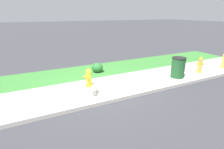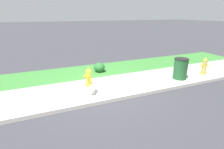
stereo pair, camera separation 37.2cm
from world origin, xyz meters
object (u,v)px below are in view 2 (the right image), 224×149
Objects in this scene: trash_bin at (180,69)px; shrub_bush_near_lamp at (99,67)px; fire_hydrant_at_driveway at (89,77)px; fire_hydrant_mid_block at (204,66)px; small_white_dog at (93,87)px.

trash_bin is 3.61m from shrub_bush_near_lamp.
fire_hydrant_at_driveway is 1.38× the size of shrub_bush_near_lamp.
trash_bin reaches higher than shrub_bush_near_lamp.
fire_hydrant_mid_block is at bearing -27.05° from shrub_bush_near_lamp.
small_white_dog is at bearing -152.97° from fire_hydrant_mid_block.
small_white_dog is 0.90× the size of shrub_bush_near_lamp.
fire_hydrant_mid_block reaches higher than fire_hydrant_at_driveway.
fire_hydrant_at_driveway is 1.72m from shrub_bush_near_lamp.
fire_hydrant_at_driveway is 0.82× the size of trash_bin.
shrub_bush_near_lamp is (-2.83, 2.22, -0.22)m from trash_bin.
fire_hydrant_mid_block reaches higher than shrub_bush_near_lamp.
small_white_dog is (-0.08, -0.77, -0.10)m from fire_hydrant_at_driveway.
fire_hydrant_mid_block is 1.63× the size of small_white_dog.
small_white_dog is at bearing -114.45° from shrub_bush_near_lamp.
small_white_dog is 2.44m from shrub_bush_near_lamp.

